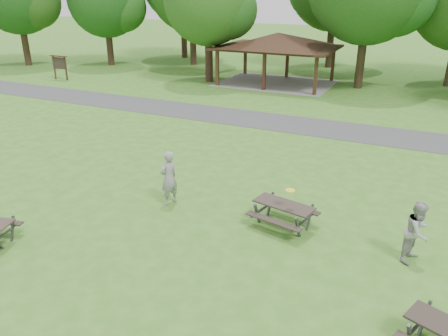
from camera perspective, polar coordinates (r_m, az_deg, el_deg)
ground at (r=12.58m, az=-12.21°, el=-11.12°), size 160.00×160.00×0.00m
asphalt_path at (r=24.11m, az=8.05°, el=5.82°), size 120.00×3.20×0.02m
pavilion at (r=34.07m, az=7.02°, el=16.00°), size 8.60×7.01×3.76m
notice_board at (r=37.77m, az=-20.71°, el=12.70°), size 1.60×0.30×1.88m
tree_row_b at (r=43.55m, az=-15.11°, el=20.27°), size 7.14×6.80×9.28m
tree_row_d at (r=34.42m, az=-1.92°, el=20.73°), size 6.93×6.60×9.27m
picnic_table_middle at (r=13.52m, az=7.79°, el=-5.36°), size 2.09×1.81×0.80m
frisbee_in_flight at (r=12.95m, az=8.63°, el=-2.91°), size 0.33×0.33×0.02m
frisbee_thrower at (r=14.74m, az=-7.23°, el=-1.29°), size 0.63×0.79×1.90m
frisbee_catcher at (r=12.76m, az=23.96°, el=-7.63°), size 0.91×1.02×1.73m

